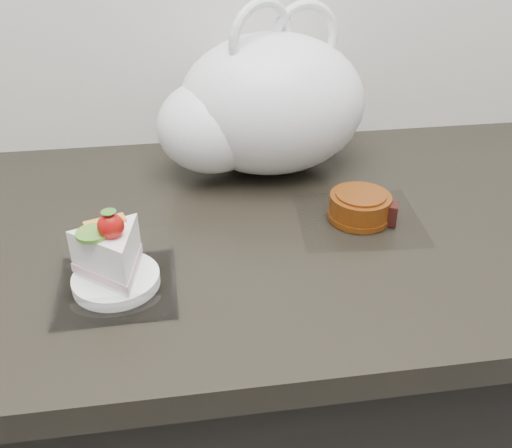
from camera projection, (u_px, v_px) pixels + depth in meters
counter at (239, 422)px, 1.08m from camera, size 2.04×0.64×0.90m
cake_tray at (114, 267)px, 0.70m from camera, size 0.15×0.15×0.12m
mooncake_wrap at (361, 209)px, 0.85m from camera, size 0.19×0.18×0.04m
plastic_bag at (260, 108)px, 0.94m from camera, size 0.41×0.34×0.29m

